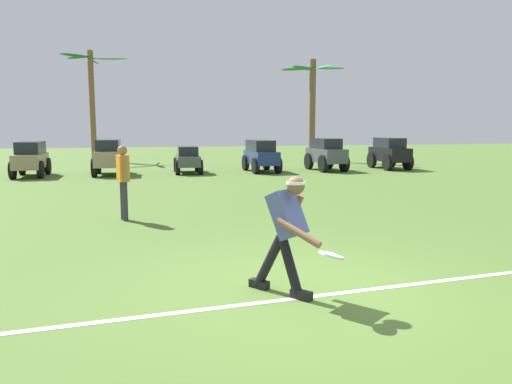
# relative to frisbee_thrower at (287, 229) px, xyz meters

# --- Properties ---
(ground_plane) EXTENTS (80.00, 80.00, 0.00)m
(ground_plane) POSITION_rel_frisbee_thrower_xyz_m (0.29, 0.12, -0.80)
(ground_plane) COLOR #50702E
(field_line_paint) EXTENTS (17.96, 1.97, 0.01)m
(field_line_paint) POSITION_rel_frisbee_thrower_xyz_m (0.29, -0.12, -0.79)
(field_line_paint) COLOR white
(field_line_paint) RESTS_ON ground_plane
(frisbee_thrower) EXTENTS (0.63, 1.04, 1.41)m
(frisbee_thrower) POSITION_rel_frisbee_thrower_xyz_m (0.00, 0.00, 0.00)
(frisbee_thrower) COLOR black
(frisbee_thrower) RESTS_ON ground_plane
(frisbee_in_flight) EXTENTS (0.29, 0.29, 0.10)m
(frisbee_in_flight) POSITION_rel_frisbee_thrower_xyz_m (0.28, -0.68, -0.15)
(frisbee_in_flight) COLOR white
(teammate_near_sideline) EXTENTS (0.28, 0.49, 1.56)m
(teammate_near_sideline) POSITION_rel_frisbee_thrower_xyz_m (-2.01, 5.22, 0.15)
(teammate_near_sideline) COLOR #33333D
(teammate_near_sideline) RESTS_ON ground_plane
(parked_car_slot_a) EXTENTS (1.18, 2.42, 1.34)m
(parked_car_slot_a) POSITION_rel_frisbee_thrower_xyz_m (-5.82, 15.23, -0.07)
(parked_car_slot_a) COLOR #998466
(parked_car_slot_a) RESTS_ON ground_plane
(parked_car_slot_b) EXTENTS (1.20, 2.37, 1.40)m
(parked_car_slot_b) POSITION_rel_frisbee_thrower_xyz_m (-2.92, 15.24, -0.05)
(parked_car_slot_b) COLOR #998466
(parked_car_slot_b) RESTS_ON ground_plane
(parked_car_slot_c) EXTENTS (1.12, 2.22, 1.10)m
(parked_car_slot_c) POSITION_rel_frisbee_thrower_xyz_m (0.21, 15.29, -0.23)
(parked_car_slot_c) COLOR #474C51
(parked_car_slot_c) RESTS_ON ground_plane
(parked_car_slot_d) EXTENTS (1.24, 2.44, 1.34)m
(parked_car_slot_d) POSITION_rel_frisbee_thrower_xyz_m (3.30, 15.19, -0.07)
(parked_car_slot_d) COLOR navy
(parked_car_slot_d) RESTS_ON ground_plane
(parked_car_slot_e) EXTENTS (1.31, 2.41, 1.40)m
(parked_car_slot_e) POSITION_rel_frisbee_thrower_xyz_m (6.21, 15.12, -0.05)
(parked_car_slot_e) COLOR #474C51
(parked_car_slot_e) RESTS_ON ground_plane
(parked_car_slot_f) EXTENTS (1.18, 2.36, 1.40)m
(parked_car_slot_f) POSITION_rel_frisbee_thrower_xyz_m (9.27, 15.20, -0.05)
(parked_car_slot_f) COLOR black
(parked_car_slot_f) RESTS_ON ground_plane
(palm_tree_far_left) EXTENTS (3.47, 3.45, 5.99)m
(palm_tree_far_left) POSITION_rel_frisbee_thrower_xyz_m (-4.23, 23.68, 2.84)
(palm_tree_far_left) COLOR brown
(palm_tree_far_left) RESTS_ON ground_plane
(palm_tree_left_of_centre) EXTENTS (3.29, 3.59, 5.50)m
(palm_tree_left_of_centre) POSITION_rel_frisbee_thrower_xyz_m (7.52, 20.86, 2.43)
(palm_tree_left_of_centre) COLOR brown
(palm_tree_left_of_centre) RESTS_ON ground_plane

